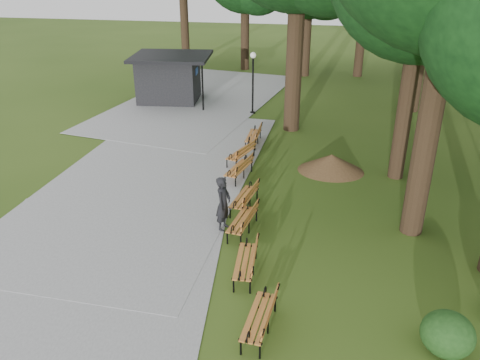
% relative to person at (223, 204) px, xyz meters
% --- Properties ---
extents(ground, '(100.00, 100.00, 0.00)m').
position_rel_person_xyz_m(ground, '(0.12, 0.68, -0.93)').
color(ground, '#314C15').
rests_on(ground, ground).
extents(path, '(12.00, 38.00, 0.06)m').
position_rel_person_xyz_m(path, '(-3.88, 3.68, -0.90)').
color(path, gray).
rests_on(path, ground).
extents(person, '(0.56, 0.75, 1.85)m').
position_rel_person_xyz_m(person, '(0.00, 0.00, 0.00)').
color(person, black).
rests_on(person, ground).
extents(kiosk, '(4.88, 4.36, 2.81)m').
position_rel_person_xyz_m(kiosk, '(-6.46, 14.32, 0.48)').
color(kiosk, black).
rests_on(kiosk, ground).
extents(lamp_post, '(0.32, 0.32, 3.40)m').
position_rel_person_xyz_m(lamp_post, '(-1.07, 12.65, 1.50)').
color(lamp_post, black).
rests_on(lamp_post, ground).
extents(dirt_mound, '(2.29, 2.29, 0.73)m').
position_rel_person_xyz_m(dirt_mound, '(3.38, 5.37, -0.56)').
color(dirt_mound, '#47301C').
rests_on(dirt_mound, ground).
extents(bench_0, '(0.81, 1.95, 0.88)m').
position_rel_person_xyz_m(bench_0, '(1.84, -4.53, -0.49)').
color(bench_0, '#BA6A2B').
rests_on(bench_0, ground).
extents(bench_1, '(0.76, 1.94, 0.88)m').
position_rel_person_xyz_m(bench_1, '(1.13, -2.34, -0.49)').
color(bench_1, '#BA6A2B').
rests_on(bench_1, ground).
extents(bench_2, '(0.91, 1.97, 0.88)m').
position_rel_person_xyz_m(bench_2, '(0.64, -0.10, -0.49)').
color(bench_2, '#BA6A2B').
rests_on(bench_2, ground).
extents(bench_3, '(0.94, 1.98, 0.88)m').
position_rel_person_xyz_m(bench_3, '(0.41, 1.50, -0.49)').
color(bench_3, '#BA6A2B').
rests_on(bench_3, ground).
extents(bench_4, '(1.05, 2.00, 0.88)m').
position_rel_person_xyz_m(bench_4, '(-0.24, 3.95, -0.49)').
color(bench_4, '#BA6A2B').
rests_on(bench_4, ground).
extents(bench_5, '(1.20, 2.00, 0.88)m').
position_rel_person_xyz_m(bench_5, '(-0.45, 5.56, -0.49)').
color(bench_5, '#BA6A2B').
rests_on(bench_5, ground).
extents(bench_6, '(0.65, 1.90, 0.88)m').
position_rel_person_xyz_m(bench_6, '(-0.27, 7.82, -0.49)').
color(bench_6, '#BA6A2B').
rests_on(bench_6, ground).
extents(shrub_2, '(1.19, 1.19, 1.01)m').
position_rel_person_xyz_m(shrub_2, '(6.07, -4.39, -0.93)').
color(shrub_2, '#193D14').
rests_on(shrub_2, ground).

